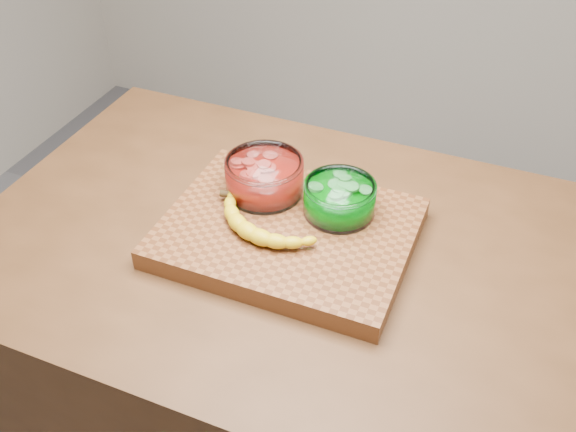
% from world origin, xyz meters
% --- Properties ---
extents(counter, '(1.20, 0.80, 0.90)m').
position_xyz_m(counter, '(0.00, 0.00, 0.45)').
color(counter, '#4C2D16').
rests_on(counter, ground).
extents(cutting_board, '(0.45, 0.35, 0.04)m').
position_xyz_m(cutting_board, '(0.00, 0.00, 0.92)').
color(cutting_board, brown).
rests_on(cutting_board, counter).
extents(bowl_red, '(0.15, 0.15, 0.07)m').
position_xyz_m(bowl_red, '(-0.08, 0.08, 0.97)').
color(bowl_red, white).
rests_on(bowl_red, cutting_board).
extents(bowl_green, '(0.13, 0.13, 0.06)m').
position_xyz_m(bowl_green, '(0.07, 0.07, 0.97)').
color(bowl_green, white).
rests_on(bowl_green, cutting_board).
extents(banana, '(0.24, 0.15, 0.03)m').
position_xyz_m(banana, '(-0.03, -0.02, 0.96)').
color(banana, gold).
rests_on(banana, cutting_board).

